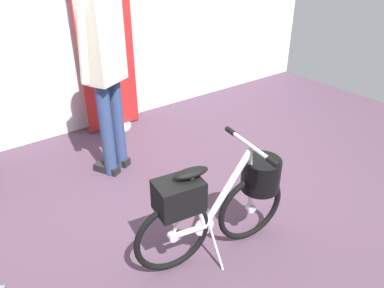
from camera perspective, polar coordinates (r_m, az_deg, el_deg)
ground_plane at (r=3.01m, az=4.50°, el=-10.05°), size 6.20×6.20×0.00m
floor_banner_stand at (r=4.04m, az=-12.84°, el=13.63°), size 0.60×0.36×1.92m
folding_bike_foreground at (r=2.44m, az=4.35°, el=-8.42°), size 1.10×0.53×0.78m
visitor_near_wall at (r=3.15m, az=-13.12°, el=12.12°), size 0.48×0.37×1.76m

